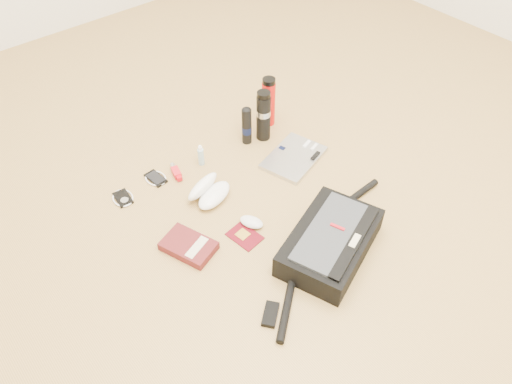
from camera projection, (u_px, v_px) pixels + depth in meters
ground at (279, 213)px, 2.01m from camera, size 4.00×4.00×0.00m
messenger_bag at (330, 242)px, 1.84m from camera, size 0.82×0.39×0.12m
laptop at (294, 157)px, 2.24m from camera, size 0.33×0.27×0.03m
book at (189, 246)px, 1.88m from camera, size 0.19×0.23×0.04m
passport at (245, 236)px, 1.93m from camera, size 0.11×0.14×0.01m
mouse at (251, 222)px, 1.96m from camera, size 0.09×0.11×0.03m
sunglasses_case at (209, 191)px, 2.05m from camera, size 0.22×0.20×0.10m
ipod at (123, 198)px, 2.07m from camera, size 0.09×0.10×0.01m
phone at (156, 178)px, 2.15m from camera, size 0.09×0.11×0.01m
inhaler at (176, 172)px, 2.17m from camera, size 0.05×0.11×0.03m
spray_bottle at (201, 156)px, 2.19m from camera, size 0.04×0.04×0.10m
aerosol_can at (247, 125)px, 2.27m from camera, size 0.05×0.05×0.19m
thermos_black at (263, 115)px, 2.27m from camera, size 0.08×0.08×0.25m
thermos_red at (268, 102)px, 2.35m from camera, size 0.08×0.08×0.25m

